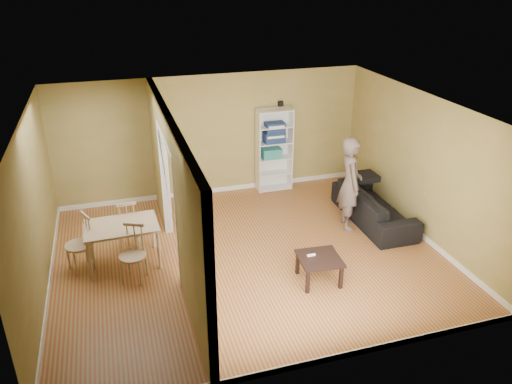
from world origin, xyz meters
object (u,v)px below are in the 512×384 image
at_px(sofa, 374,202).
at_px(chair_left, 79,244).
at_px(person, 351,176).
at_px(chair_far, 127,223).
at_px(bookshelf, 274,150).
at_px(dining_table, 121,229).
at_px(chair_near, 133,254).
at_px(coffee_table, 319,261).

height_order(sofa, chair_left, chair_left).
distance_m(person, chair_far, 4.13).
relative_size(bookshelf, dining_table, 1.55).
xyz_separation_m(bookshelf, chair_far, (-3.28, -1.70, -0.44)).
bearing_deg(chair_left, chair_far, 99.53).
height_order(chair_left, chair_near, chair_left).
bearing_deg(coffee_table, bookshelf, 82.79).
height_order(sofa, coffee_table, sofa).
distance_m(person, bookshelf, 2.27).
height_order(bookshelf, chair_left, bookshelf).
bearing_deg(chair_left, chair_near, 32.15).
bearing_deg(person, dining_table, 104.72).
bearing_deg(chair_near, dining_table, 127.82).
xyz_separation_m(coffee_table, chair_near, (-2.80, 0.87, 0.11)).
distance_m(sofa, dining_table, 4.77).
distance_m(bookshelf, chair_near, 4.31).
xyz_separation_m(person, bookshelf, (-0.79, 2.12, -0.14)).
relative_size(dining_table, chair_near, 1.26).
distance_m(chair_left, chair_far, 0.95).
relative_size(chair_left, chair_near, 1.04).
distance_m(person, chair_left, 4.90).
bearing_deg(dining_table, chair_near, -76.64).
relative_size(person, chair_far, 2.23).
bearing_deg(dining_table, coffee_table, -25.64).
bearing_deg(chair_left, sofa, 68.03).
height_order(person, chair_left, person).
relative_size(sofa, bookshelf, 1.18).
distance_m(person, coffee_table, 2.09).
bearing_deg(chair_near, chair_left, 170.09).
relative_size(sofa, chair_left, 2.21).
height_order(sofa, chair_far, chair_far).
height_order(bookshelf, chair_far, bookshelf).
distance_m(bookshelf, coffee_table, 3.72).
bearing_deg(bookshelf, coffee_table, -97.21).
relative_size(person, dining_table, 1.78).
height_order(sofa, person, person).
bearing_deg(chair_near, person, 33.61).
height_order(coffee_table, chair_near, chair_near).
height_order(person, coffee_table, person).
bearing_deg(person, bookshelf, 33.49).
bearing_deg(chair_far, coffee_table, 141.17).
bearing_deg(coffee_table, chair_left, 158.41).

